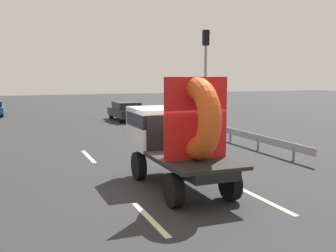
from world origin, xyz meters
The scene contains 9 objects.
ground_plane centered at (0.00, 0.00, 0.00)m, with size 120.00×120.00×0.00m, color #28282B.
flatbed_truck centered at (0.27, 0.38, 1.67)m, with size 2.02×4.93×3.42m.
distant_sedan centered at (3.72, 18.32, 0.76)m, with size 1.85×4.33×1.41m.
traffic_light centered at (6.51, 10.63, 3.94)m, with size 0.42×0.36×6.08m.
guardrail centered at (6.17, 5.73, 0.52)m, with size 0.10×10.09×0.71m.
lane_dash_left_near centered at (-1.45, -2.22, 0.00)m, with size 2.52×0.16×0.01m, color beige.
lane_dash_left_far centered at (-1.45, 5.84, 0.00)m, with size 2.73×0.16×0.01m, color beige.
lane_dash_right_near centered at (1.99, -2.09, 0.00)m, with size 2.60×0.16×0.01m, color beige.
lane_dash_right_far centered at (1.99, 5.83, 0.00)m, with size 2.23×0.16×0.01m, color beige.
Camera 1 is at (-4.51, -11.17, 3.49)m, focal length 43.21 mm.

